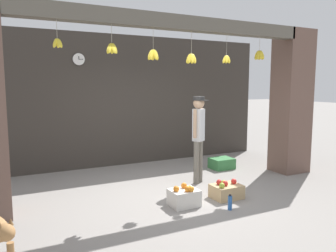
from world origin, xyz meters
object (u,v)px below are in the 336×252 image
(fruit_crate_apples, at_px, (226,191))
(wall_clock, at_px, (79,59))
(shopkeeper, at_px, (199,132))
(produce_box_green, at_px, (222,163))
(fruit_crate_oranges, at_px, (184,197))
(water_bottle, at_px, (230,203))

(fruit_crate_apples, relative_size, wall_clock, 1.80)
(shopkeeper, relative_size, wall_clock, 6.17)
(shopkeeper, xyz_separation_m, produce_box_green, (1.07, 0.70, -0.89))
(shopkeeper, bearing_deg, produce_box_green, -175.41)
(fruit_crate_apples, xyz_separation_m, produce_box_green, (1.11, 1.68, -0.01))
(fruit_crate_oranges, height_order, produce_box_green, fruit_crate_oranges)
(fruit_crate_oranges, height_order, wall_clock, wall_clock)
(water_bottle, bearing_deg, shopkeeper, 77.99)
(fruit_crate_oranges, xyz_separation_m, water_bottle, (0.55, -0.47, -0.03))
(fruit_crate_apples, relative_size, produce_box_green, 0.98)
(wall_clock, bearing_deg, fruit_crate_oranges, -72.03)
(shopkeeper, height_order, wall_clock, wall_clock)
(shopkeeper, xyz_separation_m, fruit_crate_oranges, (-0.86, -0.98, -0.86))
(fruit_crate_oranges, distance_m, water_bottle, 0.72)
(fruit_crate_oranges, xyz_separation_m, fruit_crate_apples, (0.82, -0.00, -0.02))
(shopkeeper, distance_m, produce_box_green, 1.56)
(shopkeeper, bearing_deg, water_bottle, 49.37)
(wall_clock, bearing_deg, water_bottle, -66.32)
(fruit_crate_oranges, bearing_deg, wall_clock, 107.97)
(shopkeeper, xyz_separation_m, fruit_crate_apples, (-0.04, -0.98, -0.88))
(shopkeeper, bearing_deg, wall_clock, -76.74)
(fruit_crate_oranges, bearing_deg, shopkeeper, 48.76)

